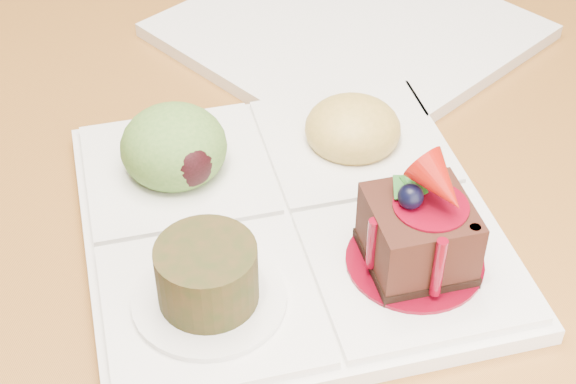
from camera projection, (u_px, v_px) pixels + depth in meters
dining_table at (101, 125)px, 0.79m from camera, size 1.00×1.80×0.75m
sampler_plate at (284, 205)px, 0.58m from camera, size 0.33×0.33×0.10m
second_plate at (348, 31)px, 0.77m from camera, size 0.31×0.31×0.01m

